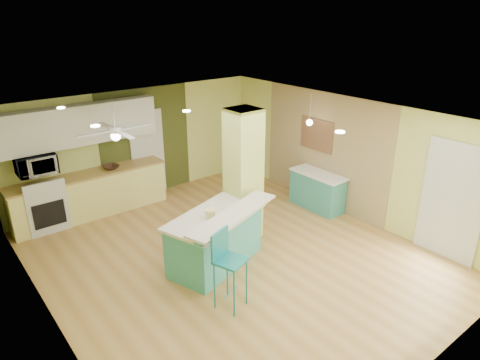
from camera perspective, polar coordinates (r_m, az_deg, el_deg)
name	(u,v)px	position (r m, az deg, el deg)	size (l,w,h in m)	color
floor	(232,257)	(7.76, -1.02, -10.19)	(6.00, 7.00, 0.01)	#A47439
ceiling	(231,119)	(6.77, -1.16, 8.12)	(6.00, 7.00, 0.01)	white
wall_back	(138,144)	(10.01, -13.47, 4.67)	(6.00, 0.01, 2.50)	#CED371
wall_front	(429,294)	(5.21, 23.93, -13.69)	(6.00, 0.01, 2.50)	#CED371
wall_left	(45,252)	(6.04, -24.59, -8.68)	(0.01, 7.00, 2.50)	#CED371
wall_right	(346,156)	(9.19, 13.95, 3.08)	(0.01, 7.00, 2.50)	#CED371
wood_panel	(323,150)	(9.53, 11.06, 4.00)	(0.02, 3.40, 2.50)	#8F7651
olive_accent	(146,143)	(10.08, -12.40, 4.88)	(2.20, 0.02, 2.50)	#41471C
interior_door	(148,153)	(10.13, -12.22, 3.49)	(0.82, 0.05, 2.00)	silver
french_door	(452,202)	(8.15, 26.40, -2.62)	(0.04, 1.08, 2.10)	silver
column	(243,175)	(7.91, 0.43, 0.65)	(0.55, 0.55, 2.50)	#BAC75C
kitchen_run	(91,194)	(9.56, -19.24, -1.80)	(3.25, 0.63, 0.94)	#EDE27C
stove	(44,207)	(9.33, -24.64, -3.29)	(0.76, 0.66, 1.08)	silver
upper_cabinets	(79,125)	(9.21, -20.65, 6.90)	(3.20, 0.34, 0.80)	silver
microwave	(36,165)	(9.03, -25.54, 1.86)	(0.70, 0.48, 0.39)	silver
ceiling_fan	(115,131)	(8.04, -16.31, 6.33)	(1.41, 1.41, 0.61)	silver
pendant_lamp	(309,122)	(9.21, 9.25, 7.60)	(0.14, 0.14, 0.69)	silver
wall_decor	(317,135)	(9.55, 10.19, 5.98)	(0.03, 0.90, 0.70)	brown
peninsula	(216,238)	(7.33, -3.22, -7.78)	(2.11, 1.58, 1.07)	teal
bar_stool	(226,257)	(6.21, -1.90, -10.26)	(0.51, 0.51, 1.22)	teal
side_counter	(317,190)	(9.53, 10.24, -1.38)	(0.53, 1.26, 0.81)	teal
fruit_bowl	(111,167)	(9.49, -16.84, 1.64)	(0.33, 0.33, 0.08)	#362016
canister	(210,214)	(7.02, -3.99, -4.49)	(0.17, 0.17, 0.15)	gold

